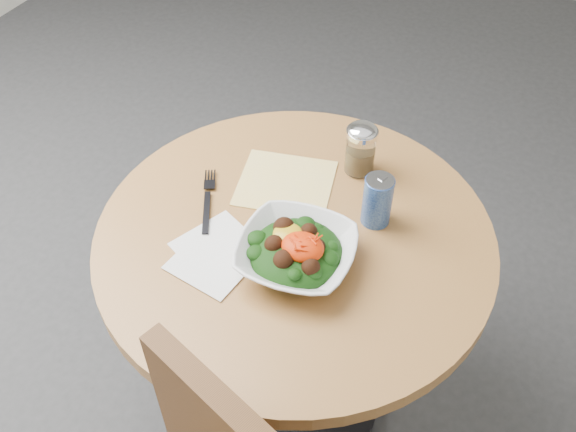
# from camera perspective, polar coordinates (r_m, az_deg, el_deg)

# --- Properties ---
(ground) EXTENTS (6.00, 6.00, 0.00)m
(ground) POSITION_cam_1_polar(r_m,az_deg,el_deg) (2.05, 0.43, -15.74)
(ground) COLOR #2E2E31
(ground) RESTS_ON ground
(table) EXTENTS (0.90, 0.90, 0.75)m
(table) POSITION_cam_1_polar(r_m,az_deg,el_deg) (1.59, 0.54, -6.27)
(table) COLOR black
(table) RESTS_ON ground
(cloth_napkin) EXTENTS (0.27, 0.25, 0.00)m
(cloth_napkin) POSITION_cam_1_polar(r_m,az_deg,el_deg) (1.55, -0.22, 2.95)
(cloth_napkin) COLOR #DAA30B
(cloth_napkin) RESTS_ON table
(paper_napkins) EXTENTS (0.21, 0.23, 0.00)m
(paper_napkins) POSITION_cam_1_polar(r_m,az_deg,el_deg) (1.40, -6.42, -3.33)
(paper_napkins) COLOR silver
(paper_napkins) RESTS_ON table
(salad_bowl) EXTENTS (0.27, 0.27, 0.09)m
(salad_bowl) POSITION_cam_1_polar(r_m,az_deg,el_deg) (1.35, 0.75, -3.22)
(salad_bowl) COLOR silver
(salad_bowl) RESTS_ON table
(fork) EXTENTS (0.12, 0.20, 0.00)m
(fork) POSITION_cam_1_polar(r_m,az_deg,el_deg) (1.52, -7.13, 1.57)
(fork) COLOR black
(fork) RESTS_ON table
(spice_shaker) EXTENTS (0.08, 0.08, 0.14)m
(spice_shaker) POSITION_cam_1_polar(r_m,az_deg,el_deg) (1.55, 6.47, 5.94)
(spice_shaker) COLOR silver
(spice_shaker) RESTS_ON table
(beverage_can) EXTENTS (0.07, 0.07, 0.13)m
(beverage_can) POSITION_cam_1_polar(r_m,az_deg,el_deg) (1.43, 7.95, 1.39)
(beverage_can) COLOR navy
(beverage_can) RESTS_ON table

